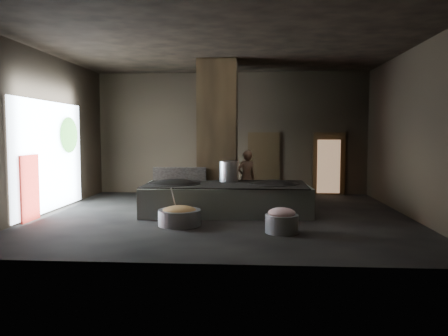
# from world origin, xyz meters

# --- Properties ---
(floor) EXTENTS (10.00, 9.00, 0.10)m
(floor) POSITION_xyz_m (0.00, 0.00, -0.05)
(floor) COLOR black
(floor) RESTS_ON ground
(ceiling) EXTENTS (10.00, 9.00, 0.10)m
(ceiling) POSITION_xyz_m (0.00, 0.00, 4.55)
(ceiling) COLOR black
(ceiling) RESTS_ON back_wall
(back_wall) EXTENTS (10.00, 0.10, 4.50)m
(back_wall) POSITION_xyz_m (0.00, 4.55, 2.25)
(back_wall) COLOR black
(back_wall) RESTS_ON ground
(front_wall) EXTENTS (10.00, 0.10, 4.50)m
(front_wall) POSITION_xyz_m (0.00, -4.55, 2.25)
(front_wall) COLOR black
(front_wall) RESTS_ON ground
(left_wall) EXTENTS (0.10, 9.00, 4.50)m
(left_wall) POSITION_xyz_m (-5.05, 0.00, 2.25)
(left_wall) COLOR black
(left_wall) RESTS_ON ground
(right_wall) EXTENTS (0.10, 9.00, 4.50)m
(right_wall) POSITION_xyz_m (5.05, 0.00, 2.25)
(right_wall) COLOR black
(right_wall) RESTS_ON ground
(pillar) EXTENTS (1.20, 1.20, 4.50)m
(pillar) POSITION_xyz_m (-0.30, 1.90, 2.25)
(pillar) COLOR black
(pillar) RESTS_ON ground
(hearth_platform) EXTENTS (4.72, 2.47, 0.80)m
(hearth_platform) POSITION_xyz_m (0.05, 0.43, 0.40)
(hearth_platform) COLOR #ACBCAA
(hearth_platform) RESTS_ON ground
(platform_cap) EXTENTS (4.50, 2.16, 0.03)m
(platform_cap) POSITION_xyz_m (0.05, 0.43, 0.82)
(platform_cap) COLOR black
(platform_cap) RESTS_ON hearth_platform
(wok_left) EXTENTS (1.45, 1.45, 0.40)m
(wok_left) POSITION_xyz_m (-1.40, 0.38, 0.75)
(wok_left) COLOR black
(wok_left) RESTS_ON hearth_platform
(wok_left_rim) EXTENTS (1.48, 1.48, 0.05)m
(wok_left_rim) POSITION_xyz_m (-1.40, 0.38, 0.82)
(wok_left_rim) COLOR black
(wok_left_rim) RESTS_ON hearth_platform
(wok_right) EXTENTS (1.35, 1.35, 0.38)m
(wok_right) POSITION_xyz_m (1.40, 0.48, 0.75)
(wok_right) COLOR black
(wok_right) RESTS_ON hearth_platform
(wok_right_rim) EXTENTS (1.38, 1.38, 0.05)m
(wok_right_rim) POSITION_xyz_m (1.40, 0.48, 0.82)
(wok_right_rim) COLOR black
(wok_right_rim) RESTS_ON hearth_platform
(stock_pot) EXTENTS (0.56, 0.56, 0.60)m
(stock_pot) POSITION_xyz_m (0.10, 0.98, 1.13)
(stock_pot) COLOR #ADAFB5
(stock_pot) RESTS_ON hearth_platform
(splash_guard) EXTENTS (1.60, 0.15, 0.40)m
(splash_guard) POSITION_xyz_m (-1.40, 1.18, 1.03)
(splash_guard) COLOR black
(splash_guard) RESTS_ON hearth_platform
(cook) EXTENTS (0.74, 0.64, 1.71)m
(cook) POSITION_xyz_m (0.60, 2.00, 0.85)
(cook) COLOR brown
(cook) RESTS_ON ground
(veg_basin) EXTENTS (1.23, 1.23, 0.38)m
(veg_basin) POSITION_xyz_m (-0.97, -1.36, 0.19)
(veg_basin) COLOR gray
(veg_basin) RESTS_ON ground
(veg_fill) EXTENTS (0.85, 0.85, 0.26)m
(veg_fill) POSITION_xyz_m (-0.97, -1.36, 0.35)
(veg_fill) COLOR olive
(veg_fill) RESTS_ON veg_basin
(ladle) EXTENTS (0.13, 0.41, 0.74)m
(ladle) POSITION_xyz_m (-1.12, -1.21, 0.55)
(ladle) COLOR #ADAFB5
(ladle) RESTS_ON veg_basin
(meat_basin) EXTENTS (0.80, 0.80, 0.41)m
(meat_basin) POSITION_xyz_m (1.47, -2.00, 0.21)
(meat_basin) COLOR gray
(meat_basin) RESTS_ON ground
(meat_fill) EXTENTS (0.62, 0.62, 0.24)m
(meat_fill) POSITION_xyz_m (1.47, -2.00, 0.45)
(meat_fill) COLOR #C27479
(meat_fill) RESTS_ON meat_basin
(doorway_near) EXTENTS (1.18, 0.08, 2.38)m
(doorway_near) POSITION_xyz_m (1.20, 4.45, 1.10)
(doorway_near) COLOR black
(doorway_near) RESTS_ON ground
(doorway_near_glow) EXTENTS (0.74, 0.04, 1.75)m
(doorway_near_glow) POSITION_xyz_m (1.17, 4.68, 1.05)
(doorway_near_glow) COLOR #8C6647
(doorway_near_glow) RESTS_ON ground
(doorway_far) EXTENTS (1.18, 0.08, 2.38)m
(doorway_far) POSITION_xyz_m (3.60, 4.45, 1.10)
(doorway_far) COLOR black
(doorway_far) RESTS_ON ground
(doorway_far_glow) EXTENTS (0.82, 0.04, 1.95)m
(doorway_far_glow) POSITION_xyz_m (3.55, 4.24, 1.05)
(doorway_far_glow) COLOR #8C6647
(doorway_far_glow) RESTS_ON ground
(left_opening) EXTENTS (0.04, 4.20, 3.10)m
(left_opening) POSITION_xyz_m (-4.95, 0.20, 1.60)
(left_opening) COLOR white
(left_opening) RESTS_ON ground
(pavilion_sliver) EXTENTS (0.05, 0.90, 1.70)m
(pavilion_sliver) POSITION_xyz_m (-4.88, -1.10, 0.85)
(pavilion_sliver) COLOR maroon
(pavilion_sliver) RESTS_ON ground
(tree_silhouette) EXTENTS (0.28, 1.10, 1.10)m
(tree_silhouette) POSITION_xyz_m (-4.85, 1.30, 2.20)
(tree_silhouette) COLOR #194714
(tree_silhouette) RESTS_ON left_opening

